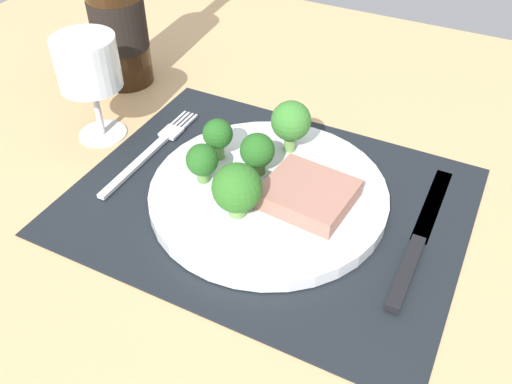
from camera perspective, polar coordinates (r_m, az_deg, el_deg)
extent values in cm
cube|color=tan|center=(62.45, 1.27, -1.98)|extent=(140.00, 110.00, 3.00)
cube|color=black|center=(61.34, 1.29, -0.86)|extent=(42.84, 33.78, 0.30)
cylinder|color=silver|center=(60.70, 1.31, -0.19)|extent=(26.47, 26.47, 1.60)
cube|color=#9E6B5B|center=(58.30, 5.54, -0.11)|extent=(9.75, 8.97, 2.04)
cylinder|color=#5B8942|center=(61.11, -5.52, 1.74)|extent=(1.39, 1.39, 1.35)
sphere|color=#235B1E|center=(59.74, -5.66, 3.37)|extent=(3.61, 3.61, 3.61)
cylinder|color=#6B994C|center=(64.15, -3.92, 4.32)|extent=(1.34, 1.34, 1.87)
sphere|color=#235B1E|center=(62.73, -4.02, 6.09)|extent=(3.51, 3.51, 3.51)
cylinder|color=#6B994C|center=(65.25, 3.57, 5.20)|extent=(1.37, 1.37, 2.13)
sphere|color=#387A2D|center=(63.50, 3.68, 7.44)|extent=(4.71, 4.71, 4.71)
cylinder|color=#5B8942|center=(61.95, 0.14, 2.63)|extent=(1.85, 1.85, 1.40)
sphere|color=#235B1E|center=(60.50, 0.14, 4.39)|extent=(3.94, 3.94, 3.94)
cylinder|color=#6B994C|center=(56.77, -1.93, -1.75)|extent=(1.83, 1.83, 1.33)
sphere|color=#2D6B23|center=(54.86, -2.00, 0.44)|extent=(5.18, 5.18, 5.18)
cube|color=silver|center=(67.07, -12.52, 2.72)|extent=(1.00, 13.00, 0.50)
cube|color=silver|center=(71.92, -8.86, 6.20)|extent=(2.40, 2.60, 0.40)
cube|color=silver|center=(74.43, -8.12, 7.61)|extent=(0.30, 3.60, 0.35)
cube|color=silver|center=(74.13, -7.73, 7.50)|extent=(0.30, 3.60, 0.35)
cube|color=silver|center=(73.84, -7.34, 7.39)|extent=(0.30, 3.60, 0.35)
cube|color=silver|center=(73.55, -6.94, 7.28)|extent=(0.30, 3.60, 0.35)
cube|color=black|center=(55.19, 15.42, -8.07)|extent=(1.40, 10.00, 0.80)
cube|color=silver|center=(63.70, 18.02, -1.05)|extent=(1.80, 13.00, 0.30)
cylinder|color=#331E0F|center=(81.32, -14.32, 17.39)|extent=(7.66, 7.66, 20.01)
cylinder|color=black|center=(81.71, -14.20, 16.75)|extent=(7.82, 7.82, 7.00)
cylinder|color=silver|center=(74.31, -15.72, 5.98)|extent=(6.18, 6.18, 0.40)
cylinder|color=silver|center=(72.39, -16.24, 8.30)|extent=(0.80, 0.80, 6.80)
cylinder|color=silver|center=(69.24, -17.26, 12.81)|extent=(7.63, 7.63, 6.25)
cylinder|color=tan|center=(70.01, -16.98, 11.61)|extent=(6.71, 6.71, 2.89)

